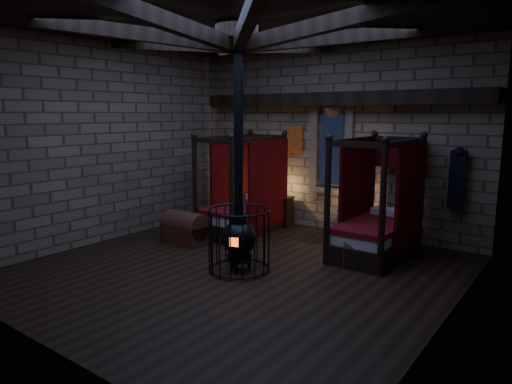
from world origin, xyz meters
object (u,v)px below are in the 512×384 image
Objects in this scene: bed_left at (244,209)px; trunk_left at (185,229)px; bed_right at (377,226)px; stove at (239,235)px; trunk_right at (363,254)px.

trunk_left is at bearing -108.40° from bed_left.
bed_right is (3.14, 0.18, 0.01)m from bed_left.
trunk_left is 0.23× the size of stove.
trunk_left is 1.14× the size of trunk_right.
bed_right is 0.88m from trunk_right.
trunk_left is at bearing 140.53° from stove.
bed_left is at bearing -176.71° from bed_right.
bed_left reaches higher than trunk_right.
bed_right is 0.56× the size of stove.
bed_left is at bearing 105.38° from stove.
trunk_left is 2.18m from stove.
trunk_right is at bearing 12.30° from trunk_left.
trunk_left is (-3.61, -1.65, -0.25)m from bed_right.
bed_left is 2.68m from stove.
stove is (2.04, -0.69, 0.35)m from trunk_left.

